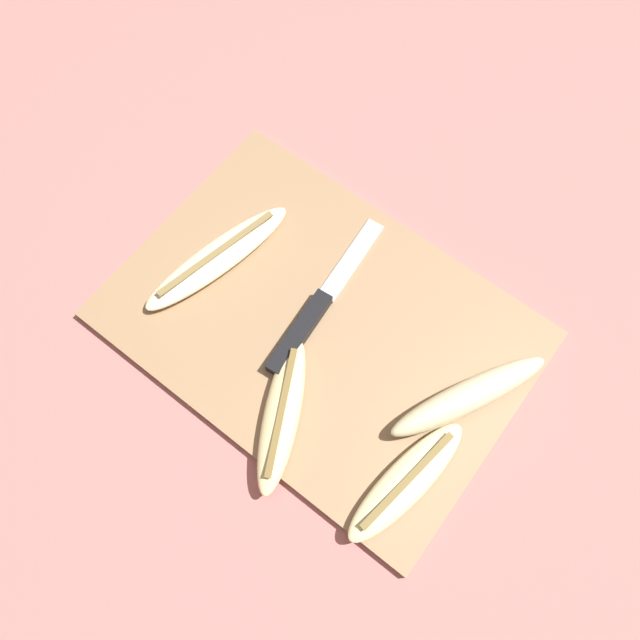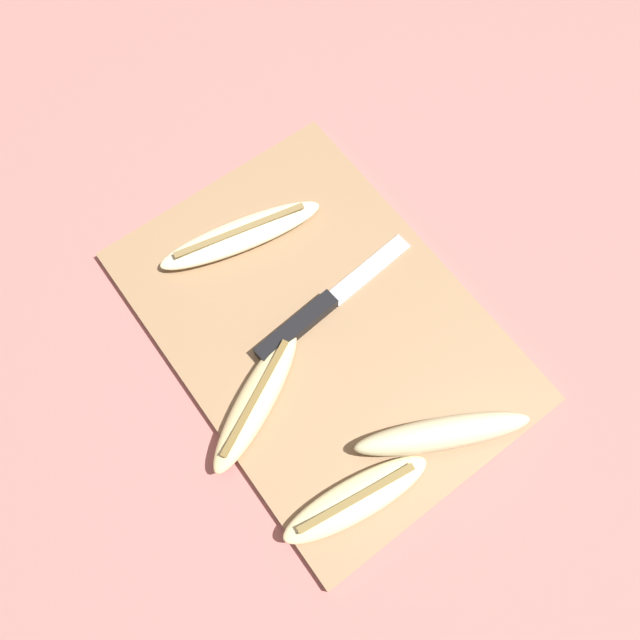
{
  "view_description": "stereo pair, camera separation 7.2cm",
  "coord_description": "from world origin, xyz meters",
  "px_view_note": "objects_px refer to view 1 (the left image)",
  "views": [
    {
      "loc": [
        0.16,
        -0.21,
        0.69
      ],
      "look_at": [
        0.0,
        0.0,
        0.02
      ],
      "focal_mm": 35.0,
      "sensor_mm": 36.0,
      "label": 1
    },
    {
      "loc": [
        0.21,
        -0.15,
        0.69
      ],
      "look_at": [
        0.0,
        0.0,
        0.02
      ],
      "focal_mm": 35.0,
      "sensor_mm": 36.0,
      "label": 2
    }
  ],
  "objects_px": {
    "knife": "(308,320)",
    "banana_cream_curved": "(469,396)",
    "banana_mellow_near": "(282,413)",
    "banana_soft_right": "(406,481)",
    "banana_bright_far": "(218,257)"
  },
  "relations": [
    {
      "from": "banana_cream_curved",
      "to": "banana_soft_right",
      "type": "height_order",
      "value": "banana_cream_curved"
    },
    {
      "from": "banana_soft_right",
      "to": "banana_cream_curved",
      "type": "bearing_deg",
      "value": 88.88
    },
    {
      "from": "banana_cream_curved",
      "to": "banana_mellow_near",
      "type": "bearing_deg",
      "value": -137.75
    },
    {
      "from": "knife",
      "to": "banana_cream_curved",
      "type": "bearing_deg",
      "value": 4.45
    },
    {
      "from": "banana_mellow_near",
      "to": "banana_cream_curved",
      "type": "bearing_deg",
      "value": 42.25
    },
    {
      "from": "banana_cream_curved",
      "to": "banana_soft_right",
      "type": "bearing_deg",
      "value": -91.12
    },
    {
      "from": "banana_bright_far",
      "to": "banana_soft_right",
      "type": "height_order",
      "value": "banana_bright_far"
    },
    {
      "from": "knife",
      "to": "banana_mellow_near",
      "type": "distance_m",
      "value": 0.11
    },
    {
      "from": "banana_cream_curved",
      "to": "knife",
      "type": "bearing_deg",
      "value": -170.44
    },
    {
      "from": "knife",
      "to": "banana_cream_curved",
      "type": "height_order",
      "value": "banana_cream_curved"
    },
    {
      "from": "banana_bright_far",
      "to": "banana_mellow_near",
      "type": "distance_m",
      "value": 0.21
    },
    {
      "from": "banana_soft_right",
      "to": "banana_mellow_near",
      "type": "height_order",
      "value": "same"
    },
    {
      "from": "banana_bright_far",
      "to": "banana_soft_right",
      "type": "xyz_separation_m",
      "value": [
        0.33,
        -0.08,
        -0.0
      ]
    },
    {
      "from": "banana_cream_curved",
      "to": "banana_mellow_near",
      "type": "xyz_separation_m",
      "value": [
        -0.15,
        -0.14,
        -0.01
      ]
    },
    {
      "from": "knife",
      "to": "banana_bright_far",
      "type": "xyz_separation_m",
      "value": [
        -0.13,
        -0.0,
        0.0
      ]
    }
  ]
}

